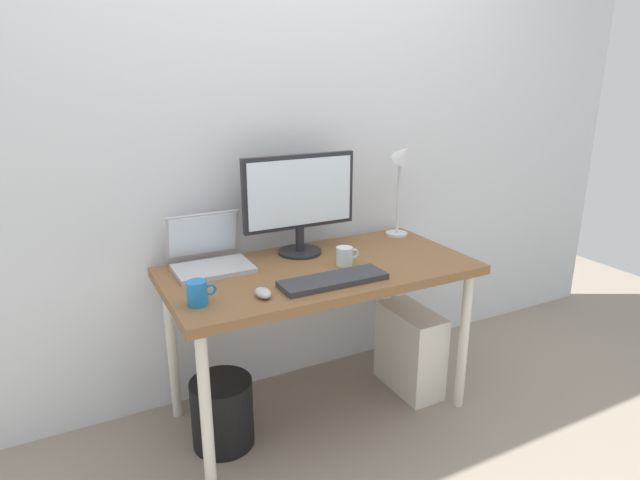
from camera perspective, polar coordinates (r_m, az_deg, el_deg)
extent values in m
plane|color=gray|center=(2.65, 0.00, -17.57)|extent=(6.00, 6.00, 0.00)
cube|color=silver|center=(2.53, -4.18, 12.37)|extent=(4.40, 0.04, 2.60)
cube|color=brown|center=(2.32, 0.00, -3.30)|extent=(1.33, 0.66, 0.04)
cylinder|color=silver|center=(2.07, -12.00, -17.77)|extent=(0.04, 0.04, 0.68)
cylinder|color=silver|center=(2.59, 15.01, -10.34)|extent=(0.04, 0.04, 0.68)
cylinder|color=silver|center=(2.53, -15.45, -11.13)|extent=(0.04, 0.04, 0.68)
cylinder|color=silver|center=(2.97, 8.00, -6.20)|extent=(0.04, 0.04, 0.68)
cylinder|color=#232328|center=(2.48, -2.15, -1.25)|extent=(0.20, 0.20, 0.01)
cylinder|color=#232328|center=(2.46, -2.17, 0.12)|extent=(0.04, 0.04, 0.11)
cube|color=#232328|center=(2.41, -2.23, 5.15)|extent=(0.54, 0.03, 0.33)
cube|color=white|center=(2.39, -2.06, 5.08)|extent=(0.50, 0.01, 0.30)
cube|color=#B2B2B7|center=(2.31, -11.27, -3.00)|extent=(0.32, 0.22, 0.02)
cube|color=#B2B2B7|center=(2.40, -12.37, 0.53)|extent=(0.32, 0.07, 0.21)
cube|color=white|center=(2.39, -12.32, 0.53)|extent=(0.30, 0.05, 0.18)
cylinder|color=silver|center=(2.78, 8.13, 0.66)|extent=(0.11, 0.11, 0.01)
cylinder|color=silver|center=(2.73, 8.31, 4.62)|extent=(0.02, 0.02, 0.38)
cone|color=silver|center=(2.66, 9.02, 9.06)|extent=(0.11, 0.14, 0.13)
cube|color=#333338|center=(2.14, 1.42, -4.28)|extent=(0.44, 0.14, 0.02)
ellipsoid|color=#B2B2B7|center=(2.02, -6.07, -5.61)|extent=(0.06, 0.09, 0.03)
cylinder|color=#1E72BF|center=(1.98, -12.93, -5.52)|extent=(0.07, 0.07, 0.09)
torus|color=#1E72BF|center=(1.99, -11.57, -5.17)|extent=(0.05, 0.01, 0.05)
cylinder|color=silver|center=(2.32, 2.61, -1.73)|extent=(0.07, 0.07, 0.08)
torus|color=silver|center=(2.35, 3.63, -1.45)|extent=(0.05, 0.01, 0.05)
cube|color=silver|center=(2.74, 9.54, -11.42)|extent=(0.18, 0.36, 0.42)
cylinder|color=black|center=(2.41, -10.33, -17.57)|extent=(0.26, 0.26, 0.30)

